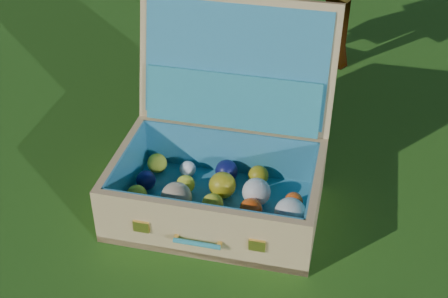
% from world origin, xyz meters
% --- Properties ---
extents(ground, '(60.00, 60.00, 0.00)m').
position_xyz_m(ground, '(0.00, 0.00, 0.00)').
color(ground, '#215114').
rests_on(ground, ground).
extents(suitcase, '(0.57, 0.52, 0.51)m').
position_xyz_m(suitcase, '(0.14, -0.01, 0.14)').
color(suitcase, '#DAB375').
rests_on(suitcase, ground).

